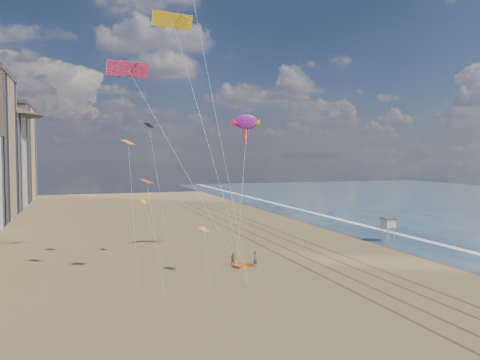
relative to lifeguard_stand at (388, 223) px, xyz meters
name	(u,v)px	position (x,y,z in m)	size (l,w,h in m)	color
ground	(415,314)	(-18.01, -27.96, -2.62)	(260.00, 260.00, 0.00)	brown
wet_sand	(350,228)	(0.99, 12.04, -2.62)	(260.00, 260.00, 0.00)	#42301E
foam	(370,227)	(5.19, 12.04, -2.62)	(260.00, 260.00, 0.00)	white
tracks	(287,244)	(-15.46, 2.04, -2.61)	(7.68, 120.00, 0.01)	brown
lifeguard_stand	(388,223)	(0.00, 0.00, 0.00)	(1.88, 1.88, 3.40)	silver
grounded_kite	(243,266)	(-25.75, -8.47, -2.50)	(2.07, 1.32, 0.24)	#DF5612
show_kite	(246,122)	(-21.60, 2.13, 14.52)	(4.63, 6.38, 20.85)	#9B1795
kite_flyer_a	(255,259)	(-24.40, -8.99, -1.71)	(0.67, 0.44, 1.83)	slate
kite_flyer_b	(233,259)	(-26.55, -7.48, -1.90)	(0.70, 0.55, 1.44)	#8F5449
small_kites	(151,170)	(-35.26, -3.56, 8.28)	(9.23, 13.59, 12.29)	gold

